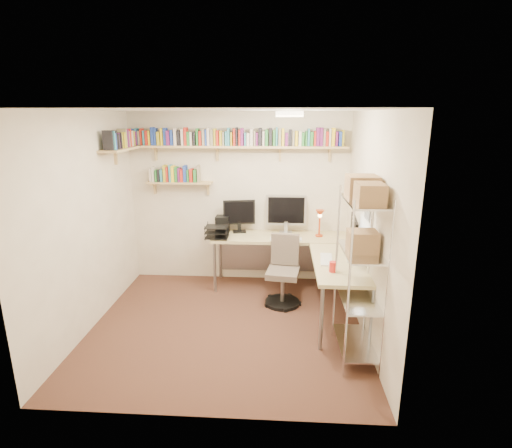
{
  "coord_description": "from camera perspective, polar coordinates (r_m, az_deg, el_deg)",
  "views": [
    {
      "loc": [
        0.61,
        -4.27,
        2.46
      ],
      "look_at": [
        0.32,
        0.55,
        1.13
      ],
      "focal_mm": 28.0,
      "sensor_mm": 36.0,
      "label": 1
    }
  ],
  "objects": [
    {
      "name": "ground",
      "position": [
        4.96,
        -4.16,
        -14.32
      ],
      "size": [
        3.2,
        3.2,
        0.0
      ],
      "primitive_type": "plane",
      "color": "#492A1F",
      "rests_on": "ground"
    },
    {
      "name": "corner_desk",
      "position": [
        5.49,
        4.27,
        -2.57
      ],
      "size": [
        2.07,
        2.02,
        1.34
      ],
      "color": "beige",
      "rests_on": "ground"
    },
    {
      "name": "wall_shelves",
      "position": [
        5.67,
        -6.86,
        10.96
      ],
      "size": [
        3.12,
        1.09,
        0.8
      ],
      "color": "tan",
      "rests_on": "ground"
    },
    {
      "name": "office_chair",
      "position": [
        5.36,
        3.92,
        -7.34
      ],
      "size": [
        0.49,
        0.5,
        0.93
      ],
      "rotation": [
        0.0,
        0.0,
        -0.14
      ],
      "color": "black",
      "rests_on": "ground"
    },
    {
      "name": "room_shell",
      "position": [
        4.41,
        -4.49,
        3.45
      ],
      "size": [
        3.24,
        3.04,
        2.52
      ],
      "color": "beige",
      "rests_on": "ground"
    },
    {
      "name": "wire_rack",
      "position": [
        4.01,
        15.01,
        -0.67
      ],
      "size": [
        0.39,
        0.77,
        1.88
      ],
      "rotation": [
        0.0,
        0.0,
        0.02
      ],
      "color": "silver",
      "rests_on": "ground"
    }
  ]
}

